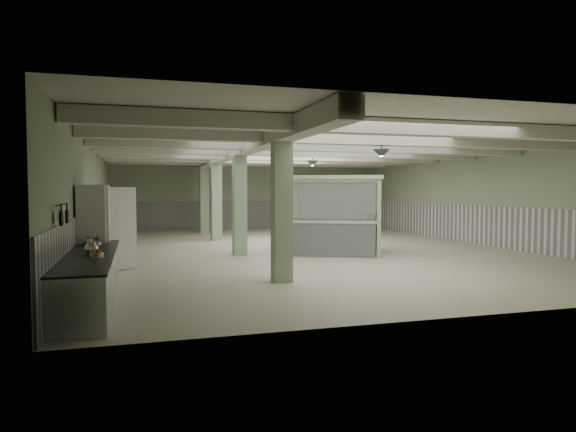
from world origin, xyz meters
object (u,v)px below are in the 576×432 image
object	(u,v)px
prep_counter	(90,277)
filing_cabinet	(372,231)
walkin_cooler	(96,230)
guard_booth	(334,201)

from	to	relation	value
prep_counter	filing_cabinet	size ratio (longest dim) A/B	4.09
walkin_cooler	guard_booth	xyz separation A→B (m)	(7.28, 2.76, 0.61)
walkin_cooler	guard_booth	bearing A→B (deg)	20.77
prep_counter	filing_cabinet	distance (m)	10.80
prep_counter	guard_booth	size ratio (longest dim) A/B	1.31
prep_counter	guard_booth	distance (m)	9.30
guard_booth	filing_cabinet	xyz separation A→B (m)	(1.64, 0.45, -1.09)
prep_counter	walkin_cooler	distance (m)	3.08
guard_booth	filing_cabinet	world-z (taller)	guard_booth
guard_booth	filing_cabinet	bearing A→B (deg)	40.02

